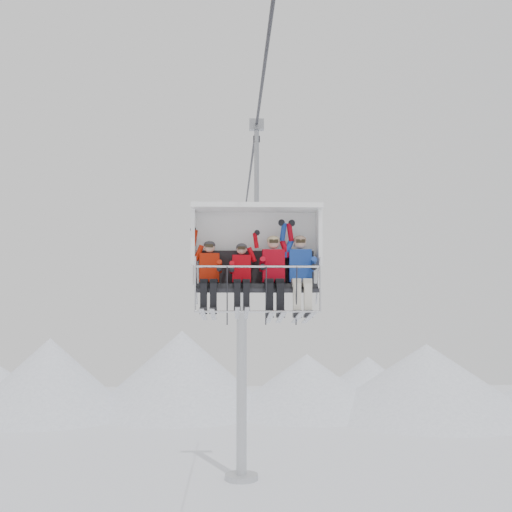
{
  "coord_description": "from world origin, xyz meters",
  "views": [
    {
      "loc": [
        -0.48,
        -13.38,
        9.66
      ],
      "look_at": [
        0.0,
        0.0,
        10.59
      ],
      "focal_mm": 45.0,
      "sensor_mm": 36.0,
      "label": 1
    }
  ],
  "objects_px": {
    "skier_far_left": "(209,274)",
    "skier_center_right": "(274,271)",
    "skier_center_left": "(242,275)",
    "lift_tower_right": "(242,372)",
    "skier_far_right": "(301,271)",
    "chairlift_carrier": "(256,249)"
  },
  "relations": [
    {
      "from": "skier_far_left",
      "to": "skier_center_right",
      "type": "height_order",
      "value": "skier_center_right"
    },
    {
      "from": "skier_far_left",
      "to": "skier_center_left",
      "type": "bearing_deg",
      "value": -0.57
    },
    {
      "from": "skier_far_left",
      "to": "skier_center_right",
      "type": "bearing_deg",
      "value": 0.58
    },
    {
      "from": "lift_tower_right",
      "to": "skier_far_left",
      "type": "bearing_deg",
      "value": -92.44
    },
    {
      "from": "skier_far_left",
      "to": "skier_far_right",
      "type": "xyz_separation_m",
      "value": [
        1.84,
        0.01,
        0.05
      ]
    },
    {
      "from": "skier_center_right",
      "to": "skier_far_right",
      "type": "height_order",
      "value": "skier_far_right"
    },
    {
      "from": "skier_far_right",
      "to": "skier_far_left",
      "type": "bearing_deg",
      "value": -179.58
    },
    {
      "from": "skier_center_left",
      "to": "skier_far_right",
      "type": "relative_size",
      "value": 0.95
    },
    {
      "from": "skier_far_left",
      "to": "skier_far_right",
      "type": "distance_m",
      "value": 1.84
    },
    {
      "from": "lift_tower_right",
      "to": "skier_center_left",
      "type": "bearing_deg",
      "value": -90.78
    },
    {
      "from": "skier_far_left",
      "to": "skier_far_right",
      "type": "height_order",
      "value": "skier_far_right"
    },
    {
      "from": "skier_far_left",
      "to": "skier_far_right",
      "type": "relative_size",
      "value": 0.95
    },
    {
      "from": "skier_far_left",
      "to": "skier_center_right",
      "type": "distance_m",
      "value": 1.3
    },
    {
      "from": "lift_tower_right",
      "to": "skier_far_left",
      "type": "xyz_separation_m",
      "value": [
        -0.96,
        -22.51,
        4.42
      ]
    },
    {
      "from": "skier_center_left",
      "to": "skier_far_right",
      "type": "height_order",
      "value": "skier_far_right"
    },
    {
      "from": "lift_tower_right",
      "to": "skier_center_right",
      "type": "bearing_deg",
      "value": -89.14
    },
    {
      "from": "lift_tower_right",
      "to": "skier_center_left",
      "type": "relative_size",
      "value": 7.99
    },
    {
      "from": "lift_tower_right",
      "to": "skier_center_left",
      "type": "height_order",
      "value": "lift_tower_right"
    },
    {
      "from": "skier_center_right",
      "to": "skier_far_right",
      "type": "bearing_deg",
      "value": 0.05
    },
    {
      "from": "chairlift_carrier",
      "to": "skier_far_left",
      "type": "distance_m",
      "value": 1.14
    },
    {
      "from": "chairlift_carrier",
      "to": "skier_center_left",
      "type": "bearing_deg",
      "value": -133.58
    },
    {
      "from": "chairlift_carrier",
      "to": "skier_center_right",
      "type": "height_order",
      "value": "chairlift_carrier"
    }
  ]
}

